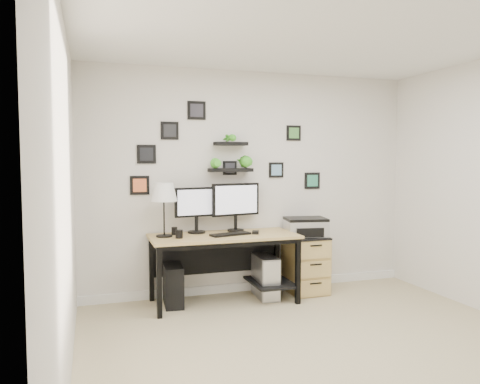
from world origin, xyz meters
name	(u,v)px	position (x,y,z in m)	size (l,w,h in m)	color
room	(253,286)	(0.00, 1.98, 0.05)	(4.00, 4.00, 4.00)	#C4B58C
desk	(226,245)	(-0.43, 1.67, 0.63)	(1.60, 0.70, 0.75)	tan
monitor_left	(197,206)	(-0.72, 1.84, 1.05)	(0.50, 0.22, 0.51)	black
monitor_right	(236,203)	(-0.26, 1.83, 1.08)	(0.59, 0.22, 0.55)	black
keyboard	(230,234)	(-0.40, 1.58, 0.76)	(0.45, 0.14, 0.02)	black
mouse	(255,232)	(-0.11, 1.59, 0.77)	(0.07, 0.11, 0.03)	black
table_lamp	(164,193)	(-1.10, 1.70, 1.21)	(0.28, 0.28, 0.58)	black
mug	(179,234)	(-0.97, 1.56, 0.79)	(0.08, 0.08, 0.09)	black
pen_cup	(174,231)	(-0.97, 1.80, 0.79)	(0.06, 0.06, 0.08)	black
pc_tower_black	(173,285)	(-1.01, 1.71, 0.22)	(0.19, 0.43, 0.43)	black
pc_tower_grey	(266,277)	(0.04, 1.67, 0.24)	(0.24, 0.49, 0.48)	gray
file_cabinet	(306,264)	(0.57, 1.72, 0.34)	(0.43, 0.53, 0.67)	tan
printer	(306,227)	(0.57, 1.73, 0.78)	(0.52, 0.44, 0.21)	silver
wall_decor	(229,154)	(-0.32, 1.93, 1.64)	(2.30, 0.18, 1.04)	black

